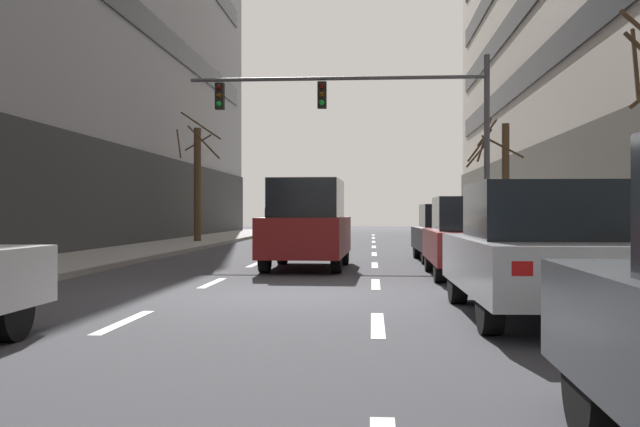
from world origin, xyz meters
name	(u,v)px	position (x,y,z in m)	size (l,w,h in m)	color
ground_plane	(280,296)	(0.00, 0.00, 0.00)	(120.00, 120.00, 0.00)	#38383D
lane_stripe_l1_s3	(124,322)	(-1.55, -3.00, 0.00)	(0.16, 2.00, 0.01)	silver
lane_stripe_l1_s4	(212,283)	(-1.55, 2.00, 0.00)	(0.16, 2.00, 0.01)	silver
lane_stripe_l1_s5	(254,264)	(-1.55, 7.00, 0.00)	(0.16, 2.00, 0.01)	silver
lane_stripe_l1_s6	(279,254)	(-1.55, 12.00, 0.00)	(0.16, 2.00, 0.01)	silver
lane_stripe_l1_s7	(295,247)	(-1.55, 17.00, 0.00)	(0.16, 2.00, 0.01)	silver
lane_stripe_l1_s8	(306,242)	(-1.55, 22.00, 0.00)	(0.16, 2.00, 0.01)	silver
lane_stripe_l1_s9	(315,238)	(-1.55, 27.00, 0.00)	(0.16, 2.00, 0.01)	silver
lane_stripe_l1_s10	(321,235)	(-1.55, 32.00, 0.00)	(0.16, 2.00, 0.01)	silver
lane_stripe_l2_s3	(378,325)	(1.55, -3.00, 0.00)	(0.16, 2.00, 0.01)	silver
lane_stripe_l2_s4	(376,284)	(1.55, 2.00, 0.00)	(0.16, 2.00, 0.01)	silver
lane_stripe_l2_s5	(375,265)	(1.55, 7.00, 0.00)	(0.16, 2.00, 0.01)	silver
lane_stripe_l2_s6	(374,254)	(1.55, 12.00, 0.00)	(0.16, 2.00, 0.01)	silver
lane_stripe_l2_s7	(374,247)	(1.55, 17.00, 0.00)	(0.16, 2.00, 0.01)	silver
lane_stripe_l2_s8	(374,242)	(1.55, 22.00, 0.00)	(0.16, 2.00, 0.01)	silver
lane_stripe_l2_s9	(373,238)	(1.55, 27.00, 0.00)	(0.16, 2.00, 0.01)	silver
lane_stripe_l2_s10	(373,235)	(1.55, 32.00, 0.00)	(0.16, 2.00, 0.01)	silver
car_driving_0	(307,224)	(-0.07, 5.77, 1.06)	(1.95, 4.44, 2.13)	black
taxi_driving_2	(282,224)	(-3.13, 25.86, 0.77)	(1.76, 4.18, 1.74)	black
car_parked_1	(538,251)	(3.59, -2.27, 0.85)	(1.97, 4.61, 1.72)	black
car_parked_2	(474,238)	(3.59, 3.68, 0.82)	(1.88, 4.43, 1.66)	black
car_parked_3	(449,233)	(3.59, 8.63, 0.77)	(1.85, 4.22, 1.56)	black
traffic_signal_0	(379,114)	(1.68, 11.42, 4.42)	(9.43, 0.35, 6.11)	#4C4C51
street_tree_1	(197,181)	(-5.89, 18.91, 2.67)	(2.16, 1.81, 5.33)	#4C3823
street_tree_2	(502,179)	(5.79, 13.01, 2.44)	(1.79, 2.22, 4.46)	#4C3823
pedestrian_0	(569,223)	(6.82, 8.66, 1.04)	(0.51, 0.29, 1.57)	#383D59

